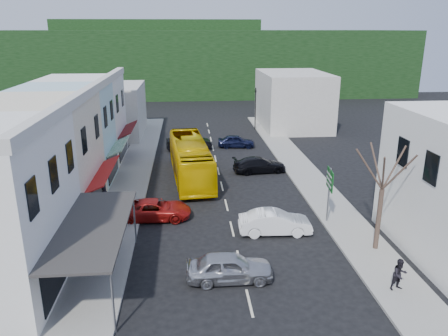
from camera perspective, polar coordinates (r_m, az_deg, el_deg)
ground at (r=28.34m, az=1.05°, el=-7.94°), size 120.00×120.00×0.00m
sidewalk_left at (r=37.75m, az=-11.95°, el=-1.53°), size 3.00×52.00×0.15m
sidewalk_right at (r=38.81m, az=10.59°, el=-0.91°), size 3.00×52.00×0.15m
shopfront_row at (r=32.99m, az=-22.02°, el=1.88°), size 8.25×30.00×8.00m
distant_block_left at (r=54.02m, az=-14.87°, el=7.26°), size 8.00×10.00×6.00m
distant_block_right at (r=57.74m, az=8.97°, el=8.78°), size 8.00×12.00×7.00m
hillside at (r=90.67m, az=-4.25°, el=14.18°), size 80.00×26.00×14.00m
bus at (r=37.37m, az=-4.43°, el=1.00°), size 3.52×11.78×3.10m
car_silver at (r=22.71m, az=0.73°, el=-12.93°), size 4.41×1.81×1.40m
car_white at (r=27.65m, az=6.67°, el=-7.15°), size 4.46×1.95×1.40m
car_red at (r=29.83m, az=-8.98°, el=-5.34°), size 4.63×1.97×1.40m
car_black_near at (r=39.10m, az=4.67°, el=0.45°), size 4.67×2.32×1.40m
car_navy_mid at (r=47.25m, az=1.63°, el=3.54°), size 4.55×2.21×1.40m
car_black_far at (r=46.45m, az=-4.61°, el=3.24°), size 4.54×2.18×1.40m
pedestrian_left at (r=31.32m, az=-15.24°, el=-4.03°), size 0.61×0.71×1.70m
pedestrian_right at (r=23.26m, az=21.97°, el=-12.70°), size 0.77×0.57×1.70m
direction_sign at (r=29.20m, az=13.51°, el=-3.58°), size 0.55×1.76×3.82m
street_tree at (r=25.79m, az=19.95°, el=-2.65°), size 3.26×3.26×7.53m
traffic_signal at (r=55.54m, az=4.12°, el=7.70°), size 0.73×1.16×5.29m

